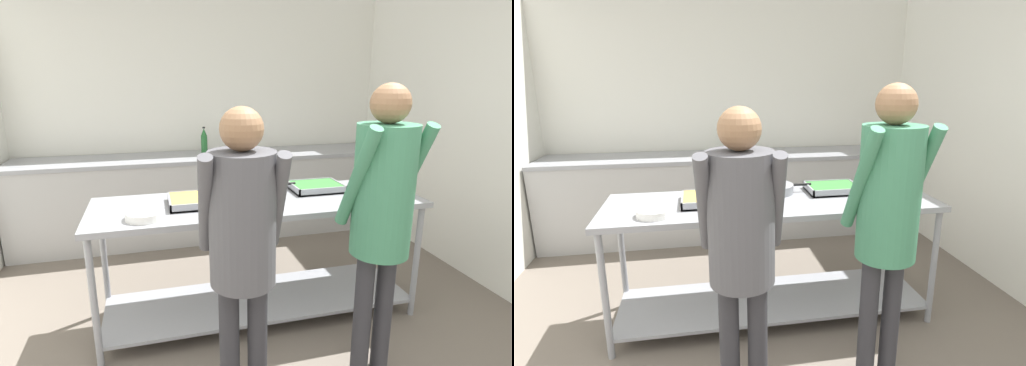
% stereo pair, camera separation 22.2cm
% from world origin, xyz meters
% --- Properties ---
extents(wall_rear, '(4.26, 0.06, 2.65)m').
position_xyz_m(wall_rear, '(0.00, 3.65, 1.32)').
color(wall_rear, silver).
rests_on(wall_rear, ground_plane).
extents(wall_right, '(0.06, 3.77, 2.65)m').
position_xyz_m(wall_right, '(2.10, 1.83, 1.32)').
color(wall_right, silver).
rests_on(wall_right, ground_plane).
extents(back_counter, '(4.10, 0.65, 0.93)m').
position_xyz_m(back_counter, '(-0.00, 3.28, 0.46)').
color(back_counter, '#A8A8A8').
rests_on(back_counter, ground_plane).
extents(serving_counter, '(2.32, 0.72, 0.90)m').
position_xyz_m(serving_counter, '(0.09, 1.60, 0.61)').
color(serving_counter, gray).
rests_on(serving_counter, ground_plane).
extents(plate_stack, '(0.24, 0.24, 0.05)m').
position_xyz_m(plate_stack, '(-0.69, 1.42, 0.93)').
color(plate_stack, white).
rests_on(plate_stack, serving_counter).
extents(serving_tray_vegetables, '(0.42, 0.33, 0.05)m').
position_xyz_m(serving_tray_vegetables, '(-0.33, 1.63, 0.93)').
color(serving_tray_vegetables, gray).
rests_on(serving_tray_vegetables, serving_counter).
extents(sauce_pan, '(0.43, 0.29, 0.07)m').
position_xyz_m(sauce_pan, '(0.14, 1.78, 0.94)').
color(sauce_pan, gray).
rests_on(sauce_pan, serving_counter).
extents(serving_tray_roast, '(0.38, 0.30, 0.05)m').
position_xyz_m(serving_tray_roast, '(0.58, 1.75, 0.93)').
color(serving_tray_roast, gray).
rests_on(serving_tray_roast, serving_counter).
extents(broccoli_bowl, '(0.19, 0.19, 0.09)m').
position_xyz_m(broccoli_bowl, '(0.90, 1.48, 0.94)').
color(broccoli_bowl, '#B2B2B7').
rests_on(broccoli_bowl, serving_counter).
extents(guest_serving_left, '(0.45, 0.34, 1.62)m').
position_xyz_m(guest_serving_left, '(-0.22, 0.80, 1.00)').
color(guest_serving_left, '#2D2D33').
rests_on(guest_serving_left, ground_plane).
extents(guest_serving_right, '(0.45, 0.36, 1.72)m').
position_xyz_m(guest_serving_right, '(0.58, 0.84, 1.07)').
color(guest_serving_right, '#2D2D33').
rests_on(guest_serving_right, ground_plane).
extents(water_bottle, '(0.07, 0.07, 0.29)m').
position_xyz_m(water_bottle, '(-0.06, 3.37, 1.06)').
color(water_bottle, '#23602D').
rests_on(water_bottle, back_counter).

